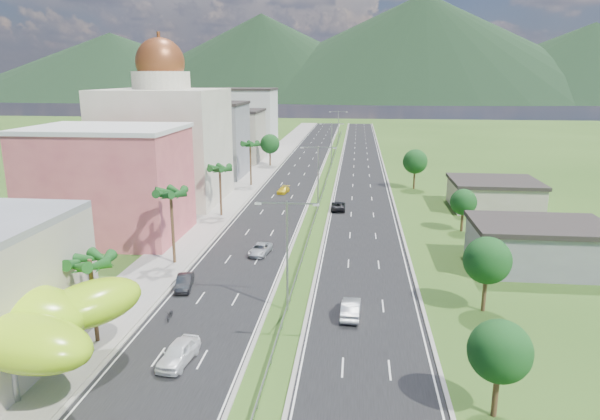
% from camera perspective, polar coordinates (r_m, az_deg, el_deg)
% --- Properties ---
extents(ground, '(500.00, 500.00, 0.00)m').
position_cam_1_polar(ground, '(44.39, -3.07, -16.05)').
color(ground, '#2D5119').
rests_on(ground, ground).
extents(road_left, '(11.00, 260.00, 0.04)m').
position_cam_1_polar(road_left, '(130.51, -0.07, 4.33)').
color(road_left, black).
rests_on(road_left, ground).
extents(road_right, '(11.00, 260.00, 0.04)m').
position_cam_1_polar(road_right, '(129.77, 6.55, 4.18)').
color(road_right, black).
rests_on(road_right, ground).
extents(sidewalk_left, '(7.00, 260.00, 0.12)m').
position_cam_1_polar(sidewalk_left, '(131.85, -4.19, 4.41)').
color(sidewalk_left, gray).
rests_on(sidewalk_left, ground).
extents(median_guardrail, '(0.10, 216.06, 0.76)m').
position_cam_1_polar(median_guardrail, '(112.13, 2.76, 2.99)').
color(median_guardrail, gray).
rests_on(median_guardrail, ground).
extents(streetlight_median_b, '(6.04, 0.25, 11.00)m').
position_cam_1_polar(streetlight_median_b, '(50.71, -1.38, -3.73)').
color(streetlight_median_b, gray).
rests_on(streetlight_median_b, ground).
extents(streetlight_median_c, '(6.04, 0.25, 11.00)m').
position_cam_1_polar(streetlight_median_c, '(89.43, 1.95, 4.13)').
color(streetlight_median_c, gray).
rests_on(streetlight_median_c, ground).
extents(streetlight_median_d, '(6.04, 0.25, 11.00)m').
position_cam_1_polar(streetlight_median_d, '(133.90, 3.38, 7.46)').
color(streetlight_median_d, gray).
rests_on(streetlight_median_d, ground).
extents(streetlight_median_e, '(6.04, 0.25, 11.00)m').
position_cam_1_polar(streetlight_median_e, '(178.63, 4.11, 9.13)').
color(streetlight_median_e, gray).
rests_on(streetlight_median_e, ground).
extents(pink_shophouse, '(20.00, 15.00, 15.00)m').
position_cam_1_polar(pink_shophouse, '(79.23, -19.73, 2.54)').
color(pink_shophouse, '#C14F59').
rests_on(pink_shophouse, ground).
extents(domed_building, '(20.00, 20.00, 28.70)m').
position_cam_1_polar(domed_building, '(99.59, -14.22, 7.41)').
color(domed_building, '#BEB99E').
rests_on(domed_building, ground).
extents(midrise_grey, '(16.00, 15.00, 16.00)m').
position_cam_1_polar(midrise_grey, '(123.30, -9.70, 7.29)').
color(midrise_grey, gray).
rests_on(midrise_grey, ground).
extents(midrise_beige, '(16.00, 15.00, 13.00)m').
position_cam_1_polar(midrise_beige, '(144.63, -7.32, 7.77)').
color(midrise_beige, '#A19984').
rests_on(midrise_beige, ground).
extents(midrise_white, '(16.00, 15.00, 18.00)m').
position_cam_1_polar(midrise_white, '(166.75, -5.52, 9.52)').
color(midrise_white, silver).
rests_on(midrise_white, ground).
extents(shed_near, '(15.00, 10.00, 5.00)m').
position_cam_1_polar(shed_near, '(69.36, 24.06, -3.72)').
color(shed_near, gray).
rests_on(shed_near, ground).
extents(shed_far, '(14.00, 12.00, 4.40)m').
position_cam_1_polar(shed_far, '(97.89, 19.96, 1.44)').
color(shed_far, '#A19984').
rests_on(shed_far, ground).
extents(palm_tree_b, '(3.60, 3.60, 8.10)m').
position_cam_1_polar(palm_tree_b, '(47.93, -21.49, -5.43)').
color(palm_tree_b, '#47301C').
rests_on(palm_tree_b, ground).
extents(palm_tree_c, '(3.60, 3.60, 9.60)m').
position_cam_1_polar(palm_tree_c, '(65.18, -13.63, 1.52)').
color(palm_tree_c, '#47301C').
rests_on(palm_tree_c, ground).
extents(palm_tree_d, '(3.60, 3.60, 8.60)m').
position_cam_1_polar(palm_tree_d, '(86.94, -8.56, 4.22)').
color(palm_tree_d, '#47301C').
rests_on(palm_tree_d, ground).
extents(palm_tree_e, '(3.60, 3.60, 9.40)m').
position_cam_1_polar(palm_tree_e, '(110.92, -5.34, 6.85)').
color(palm_tree_e, '#47301C').
rests_on(palm_tree_e, ground).
extents(leafy_tree_lfar, '(4.90, 4.90, 8.05)m').
position_cam_1_polar(leafy_tree_lfar, '(135.66, -3.23, 7.05)').
color(leafy_tree_lfar, '#47301C').
rests_on(leafy_tree_lfar, ground).
extents(leafy_tree_ra, '(4.20, 4.20, 6.90)m').
position_cam_1_polar(leafy_tree_ra, '(38.46, 20.53, -13.96)').
color(leafy_tree_ra, '#47301C').
rests_on(leafy_tree_ra, ground).
extents(leafy_tree_rb, '(4.55, 4.55, 7.47)m').
position_cam_1_polar(leafy_tree_rb, '(54.20, 19.35, -5.11)').
color(leafy_tree_rb, '#47301C').
rests_on(leafy_tree_rb, ground).
extents(leafy_tree_rc, '(3.85, 3.85, 6.33)m').
position_cam_1_polar(leafy_tree_rc, '(81.40, 17.04, 0.79)').
color(leafy_tree_rc, '#47301C').
rests_on(leafy_tree_rc, ground).
extents(leafy_tree_rd, '(4.90, 4.90, 8.05)m').
position_cam_1_polar(leafy_tree_rd, '(109.75, 12.18, 5.07)').
color(leafy_tree_rd, '#47301C').
rests_on(leafy_tree_rd, ground).
extents(mountain_ridge, '(860.00, 140.00, 90.00)m').
position_cam_1_polar(mountain_ridge, '(491.29, 12.62, 11.23)').
color(mountain_ridge, black).
rests_on(mountain_ridge, ground).
extents(car_white_near_left, '(2.62, 5.25, 1.72)m').
position_cam_1_polar(car_white_near_left, '(45.05, -12.83, -14.62)').
color(car_white_near_left, white).
rests_on(car_white_near_left, road_left).
extents(car_dark_left, '(2.30, 4.68, 1.48)m').
position_cam_1_polar(car_dark_left, '(59.18, -12.22, -7.53)').
color(car_dark_left, black).
rests_on(car_dark_left, road_left).
extents(car_silver_mid_left, '(2.80, 5.01, 1.32)m').
position_cam_1_polar(car_silver_mid_left, '(68.77, -4.26, -4.20)').
color(car_silver_mid_left, '#B3B7BB').
rests_on(car_silver_mid_left, road_left).
extents(car_yellow_far_left, '(2.33, 4.41, 1.22)m').
position_cam_1_polar(car_yellow_far_left, '(104.14, -1.79, 2.15)').
color(car_yellow_far_left, yellow).
rests_on(car_yellow_far_left, road_left).
extents(car_silver_right, '(1.92, 5.00, 1.63)m').
position_cam_1_polar(car_silver_right, '(51.82, 5.44, -10.38)').
color(car_silver_right, '#B3B5BB').
rests_on(car_silver_right, road_right).
extents(car_dark_far_right, '(2.49, 5.21, 1.43)m').
position_cam_1_polar(car_dark_far_right, '(91.22, 4.10, 0.45)').
color(car_dark_far_right, black).
rests_on(car_dark_far_right, road_right).
extents(motorcycle, '(0.72, 1.88, 1.17)m').
position_cam_1_polar(motorcycle, '(52.55, -13.70, -10.65)').
color(motorcycle, black).
rests_on(motorcycle, road_left).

